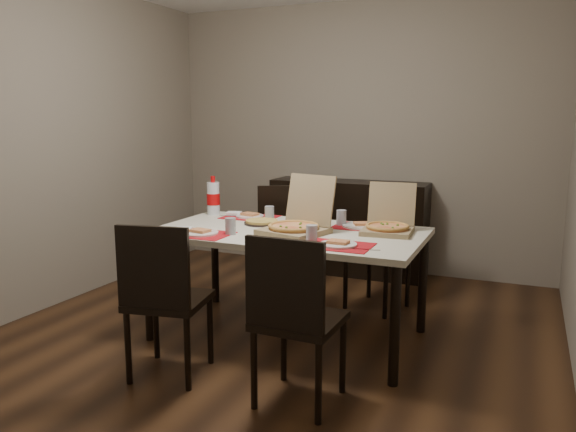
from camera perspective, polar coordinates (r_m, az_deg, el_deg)
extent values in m
cube|color=#422714|center=(4.01, -1.70, -12.19)|extent=(3.80, 4.00, 0.02)
cube|color=gray|center=(5.61, 7.00, 7.84)|extent=(3.80, 0.02, 2.60)
cube|color=gray|center=(4.85, -22.88, 6.80)|extent=(0.02, 4.00, 2.60)
cube|color=black|center=(5.49, 6.13, -1.14)|extent=(1.50, 0.40, 0.90)
cube|color=beige|center=(3.80, 0.00, -1.78)|extent=(1.80, 1.00, 0.04)
cylinder|color=black|center=(3.94, -14.00, -7.29)|extent=(0.06, 0.06, 0.71)
cylinder|color=black|center=(3.25, 10.79, -10.91)|extent=(0.06, 0.06, 0.71)
cylinder|color=black|center=(4.64, -7.43, -4.44)|extent=(0.06, 0.06, 0.71)
cylinder|color=black|center=(4.08, 13.51, -6.69)|extent=(0.06, 0.06, 0.71)
cube|color=black|center=(3.39, -11.97, -8.41)|extent=(0.49, 0.49, 0.04)
cube|color=black|center=(3.15, -13.56, -5.12)|extent=(0.42, 0.11, 0.46)
cylinder|color=black|center=(3.39, -15.94, -12.77)|extent=(0.04, 0.04, 0.43)
cylinder|color=black|center=(3.25, -10.18, -13.61)|extent=(0.04, 0.04, 0.43)
cylinder|color=black|center=(3.69, -13.26, -10.76)|extent=(0.04, 0.04, 0.43)
cylinder|color=black|center=(3.56, -7.92, -11.39)|extent=(0.04, 0.04, 0.43)
cube|color=black|center=(3.01, 1.21, -10.59)|extent=(0.43, 0.43, 0.04)
cube|color=black|center=(2.76, -0.37, -6.99)|extent=(0.42, 0.04, 0.46)
cylinder|color=black|center=(3.02, -3.48, -15.33)|extent=(0.04, 0.04, 0.43)
cylinder|color=black|center=(2.88, 3.11, -16.63)|extent=(0.04, 0.04, 0.43)
cylinder|color=black|center=(3.31, -0.45, -12.93)|extent=(0.04, 0.04, 0.43)
cylinder|color=black|center=(3.19, 5.58, -13.94)|extent=(0.04, 0.04, 0.43)
cube|color=black|center=(4.68, -0.54, -3.02)|extent=(0.56, 0.56, 0.04)
cube|color=black|center=(4.82, -0.59, 0.38)|extent=(0.39, 0.20, 0.46)
cylinder|color=black|center=(4.92, 1.52, -5.20)|extent=(0.04, 0.04, 0.43)
cylinder|color=black|center=(4.91, -2.69, -5.23)|extent=(0.04, 0.04, 0.43)
cylinder|color=black|center=(4.58, 1.78, -6.39)|extent=(0.04, 0.04, 0.43)
cylinder|color=black|center=(4.57, -2.76, -6.42)|extent=(0.04, 0.04, 0.43)
cube|color=black|center=(4.50, 9.10, -3.71)|extent=(0.52, 0.52, 0.04)
cube|color=black|center=(4.61, 10.37, -0.23)|extent=(0.41, 0.14, 0.46)
cylinder|color=black|center=(4.63, 12.08, -6.42)|extent=(0.04, 0.04, 0.43)
cylinder|color=black|center=(4.79, 8.24, -5.72)|extent=(0.04, 0.04, 0.43)
cylinder|color=black|center=(4.32, 9.87, -7.53)|extent=(0.04, 0.04, 0.43)
cylinder|color=black|center=(4.50, 5.86, -6.72)|extent=(0.04, 0.04, 0.43)
cube|color=#B90C15|center=(3.72, -8.91, -1.82)|extent=(0.40, 0.30, 0.00)
cylinder|color=white|center=(3.72, -8.91, -1.70)|extent=(0.24, 0.24, 0.01)
cube|color=#E1C370|center=(3.71, -8.91, -1.47)|extent=(0.13, 0.11, 0.02)
cylinder|color=#92949C|center=(3.68, -5.87, -1.03)|extent=(0.07, 0.07, 0.11)
cube|color=#B2B2B7|center=(3.77, -10.72, -1.70)|extent=(0.20, 0.04, 0.00)
cube|color=white|center=(3.83, -10.62, -1.33)|extent=(0.13, 0.13, 0.02)
cube|color=#B90C15|center=(3.36, 5.12, -3.01)|extent=(0.40, 0.30, 0.00)
cylinder|color=white|center=(3.36, 5.12, -2.88)|extent=(0.22, 0.22, 0.01)
cube|color=#E1C370|center=(3.36, 5.13, -2.63)|extent=(0.12, 0.09, 0.02)
cylinder|color=#92949C|center=(3.42, 2.42, -1.84)|extent=(0.07, 0.07, 0.11)
cube|color=#B2B2B7|center=(3.28, 7.62, -3.39)|extent=(0.20, 0.04, 0.00)
cube|color=#B90C15|center=(4.30, -3.90, -0.11)|extent=(0.40, 0.30, 0.00)
cylinder|color=white|center=(4.30, -3.90, -0.01)|extent=(0.21, 0.21, 0.01)
cube|color=#E1C370|center=(4.30, -3.90, 0.19)|extent=(0.14, 0.11, 0.02)
cylinder|color=#92949C|center=(4.14, -1.90, 0.25)|extent=(0.07, 0.07, 0.11)
cube|color=#B2B2B7|center=(4.36, -5.77, 0.00)|extent=(0.20, 0.04, 0.00)
cube|color=white|center=(4.41, -5.51, 0.27)|extent=(0.13, 0.13, 0.02)
cube|color=#B90C15|center=(3.95, 7.58, -1.10)|extent=(0.40, 0.30, 0.00)
cylinder|color=white|center=(3.95, 7.58, -0.98)|extent=(0.28, 0.28, 0.01)
cube|color=#E1C370|center=(3.94, 7.59, -0.77)|extent=(0.15, 0.14, 0.02)
cylinder|color=#92949C|center=(3.98, 5.44, -0.18)|extent=(0.07, 0.07, 0.11)
cube|color=#B2B2B7|center=(3.92, 10.02, -1.23)|extent=(0.20, 0.04, 0.00)
cube|color=white|center=(3.79, 0.75, -1.36)|extent=(0.16, 0.16, 0.02)
cube|color=olive|center=(3.68, 0.57, -1.57)|extent=(0.46, 0.46, 0.04)
cube|color=olive|center=(3.79, 2.29, 1.67)|extent=(0.38, 0.18, 0.33)
cylinder|color=#E1C370|center=(3.67, 0.57, -1.15)|extent=(0.39, 0.39, 0.02)
cube|color=olive|center=(3.76, 10.05, -1.52)|extent=(0.34, 0.34, 0.03)
cube|color=olive|center=(3.88, 10.51, 1.26)|extent=(0.32, 0.09, 0.29)
cylinder|color=#E1C370|center=(3.75, 10.06, -1.15)|extent=(0.29, 0.29, 0.02)
cylinder|color=black|center=(4.03, -2.69, -0.73)|extent=(0.25, 0.25, 0.01)
cylinder|color=#DAB653|center=(4.02, -2.69, -0.52)|extent=(0.23, 0.23, 0.02)
imported|color=white|center=(3.93, 2.53, -0.88)|extent=(0.15, 0.15, 0.03)
cylinder|color=silver|center=(4.44, -7.60, 1.78)|extent=(0.10, 0.10, 0.25)
cylinder|color=#B7080A|center=(4.44, -7.60, 1.72)|extent=(0.10, 0.10, 0.09)
cylinder|color=#B7080A|center=(4.42, -7.65, 3.73)|extent=(0.03, 0.03, 0.05)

